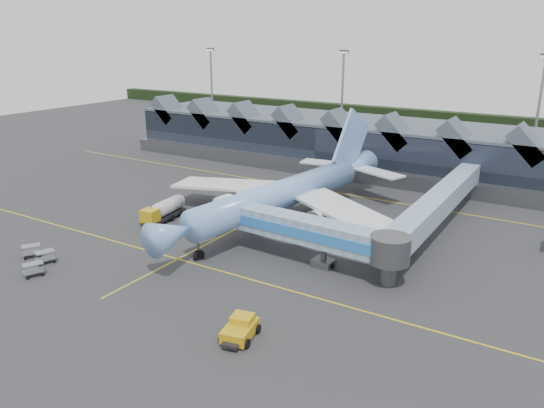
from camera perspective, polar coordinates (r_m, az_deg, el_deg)
The scene contains 10 objects.
ground at distance 71.88m, azimuth -5.88°, elevation -3.71°, with size 260.00×260.00×0.00m, color #2B2C2E.
taxi_stripes at distance 79.50m, azimuth -1.51°, elevation -1.47°, with size 120.00×60.00×0.01m.
tree_line_far at distance 169.57m, azimuth 17.53°, elevation 8.83°, with size 260.00×4.00×4.00m, color black.
terminal at distance 112.28m, azimuth 6.82°, elevation 6.75°, with size 90.00×22.25×12.52m.
light_masts at distance 118.05m, azimuth 21.98°, elevation 9.88°, with size 132.40×42.56×22.45m.
main_airliner at distance 76.27m, azimuth 1.59°, elevation 1.21°, with size 40.74×47.25×15.18m.
jet_bridge at distance 62.49m, azimuth 4.75°, elevation -3.19°, with size 25.81×5.07×5.74m.
fuel_truck at distance 79.40m, azimuth -11.49°, elevation -0.57°, with size 3.36×9.06×3.01m.
pushback_tug at distance 49.31m, azimuth -3.46°, elevation -13.27°, with size 3.45×4.73×1.94m.
baggage_carts at distance 69.27m, azimuth -23.98°, elevation -5.36°, with size 7.21×5.76×1.50m.
Camera 1 is at (41.18, -52.68, 26.38)m, focal length 35.00 mm.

